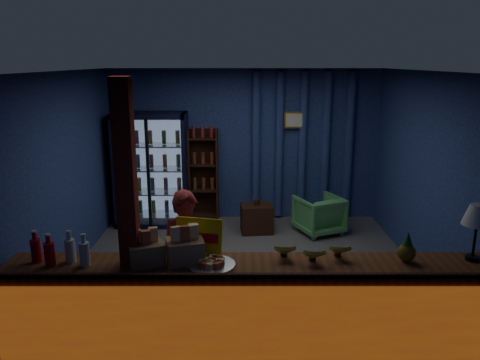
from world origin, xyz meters
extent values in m
plane|color=#515154|center=(0.00, 0.00, 0.00)|extent=(4.60, 4.60, 0.00)
plane|color=navy|center=(0.00, 2.20, 1.30)|extent=(4.60, 0.00, 4.60)
plane|color=navy|center=(0.00, -2.20, 1.30)|extent=(4.60, 0.00, 4.60)
plane|color=navy|center=(-2.30, 0.00, 1.30)|extent=(0.00, 4.40, 4.40)
plane|color=navy|center=(2.30, 0.00, 1.30)|extent=(0.00, 4.40, 4.40)
plane|color=#472D19|center=(0.00, 0.00, 2.60)|extent=(4.60, 4.60, 0.00)
cube|color=brown|center=(0.00, -1.90, 0.47)|extent=(4.40, 0.55, 0.95)
cube|color=red|center=(0.00, -2.19, 0.47)|extent=(4.35, 0.02, 0.81)
cube|color=#361A11|center=(0.00, -2.17, 0.97)|extent=(4.40, 0.04, 0.04)
cube|color=maroon|center=(-1.05, -1.90, 1.30)|extent=(0.16, 0.16, 2.60)
cube|color=black|center=(-1.55, 2.12, 0.95)|extent=(1.20, 0.06, 1.90)
cube|color=black|center=(-2.12, 1.85, 0.95)|extent=(0.06, 0.60, 1.90)
cube|color=black|center=(-0.98, 1.85, 0.95)|extent=(0.06, 0.60, 1.90)
cube|color=black|center=(-1.55, 1.85, 1.86)|extent=(1.20, 0.60, 0.08)
cube|color=black|center=(-1.55, 1.85, 0.04)|extent=(1.20, 0.60, 0.08)
cube|color=#99B2D8|center=(-1.55, 2.07, 0.95)|extent=(1.08, 0.02, 1.74)
cube|color=white|center=(-1.55, 1.57, 0.95)|extent=(1.12, 0.02, 1.78)
cube|color=black|center=(-1.55, 1.55, 0.95)|extent=(0.05, 0.05, 1.80)
cube|color=silver|center=(-1.55, 1.85, 0.17)|extent=(1.08, 0.48, 0.02)
cylinder|color=#BC3C1A|center=(-2.00, 1.85, 0.30)|extent=(0.07, 0.07, 0.22)
cylinder|color=#1A6A23|center=(-1.77, 1.85, 0.30)|extent=(0.07, 0.07, 0.22)
cylinder|color=#B3901B|center=(-1.55, 1.85, 0.30)|extent=(0.07, 0.07, 0.22)
cylinder|color=navy|center=(-1.32, 1.85, 0.30)|extent=(0.07, 0.07, 0.22)
cylinder|color=maroon|center=(-1.10, 1.85, 0.30)|extent=(0.07, 0.07, 0.22)
cube|color=silver|center=(-1.55, 1.85, 0.57)|extent=(1.08, 0.48, 0.02)
cylinder|color=#1A6A23|center=(-2.00, 1.85, 0.70)|extent=(0.07, 0.07, 0.22)
cylinder|color=#B3901B|center=(-1.77, 1.85, 0.70)|extent=(0.07, 0.07, 0.22)
cylinder|color=navy|center=(-1.55, 1.85, 0.70)|extent=(0.07, 0.07, 0.22)
cylinder|color=maroon|center=(-1.32, 1.85, 0.70)|extent=(0.07, 0.07, 0.22)
cylinder|color=#BC3C1A|center=(-1.10, 1.85, 0.70)|extent=(0.07, 0.07, 0.22)
cube|color=silver|center=(-1.55, 1.85, 0.97)|extent=(1.08, 0.48, 0.02)
cylinder|color=#B3901B|center=(-2.00, 1.85, 1.10)|extent=(0.07, 0.07, 0.22)
cylinder|color=navy|center=(-1.77, 1.85, 1.10)|extent=(0.07, 0.07, 0.22)
cylinder|color=maroon|center=(-1.55, 1.85, 1.10)|extent=(0.07, 0.07, 0.22)
cylinder|color=#BC3C1A|center=(-1.32, 1.85, 1.10)|extent=(0.07, 0.07, 0.22)
cylinder|color=#1A6A23|center=(-1.10, 1.85, 1.10)|extent=(0.07, 0.07, 0.22)
cube|color=silver|center=(-1.55, 1.85, 1.37)|extent=(1.08, 0.48, 0.02)
cylinder|color=navy|center=(-2.00, 1.85, 1.50)|extent=(0.07, 0.07, 0.22)
cylinder|color=maroon|center=(-1.77, 1.85, 1.50)|extent=(0.07, 0.07, 0.22)
cylinder|color=#BC3C1A|center=(-1.55, 1.85, 1.50)|extent=(0.07, 0.07, 0.22)
cylinder|color=#1A6A23|center=(-1.32, 1.85, 1.50)|extent=(0.07, 0.07, 0.22)
cylinder|color=#B3901B|center=(-1.10, 1.85, 1.50)|extent=(0.07, 0.07, 0.22)
cube|color=#361A11|center=(-0.70, 2.15, 0.80)|extent=(0.50, 0.02, 1.60)
cube|color=#361A11|center=(-0.93, 2.02, 0.80)|extent=(0.03, 0.28, 1.60)
cube|color=#361A11|center=(-0.46, 2.02, 0.80)|extent=(0.03, 0.28, 1.60)
cube|color=#361A11|center=(-0.70, 2.02, 0.10)|extent=(0.46, 0.26, 0.02)
cube|color=#361A11|center=(-0.70, 2.02, 0.55)|extent=(0.46, 0.26, 0.02)
cube|color=#361A11|center=(-0.70, 2.02, 1.00)|extent=(0.46, 0.26, 0.02)
cube|color=#361A11|center=(-0.70, 2.02, 1.45)|extent=(0.46, 0.26, 0.02)
cylinder|color=navy|center=(0.20, 2.14, 1.30)|extent=(0.14, 0.14, 2.50)
cylinder|color=navy|center=(0.60, 2.14, 1.30)|extent=(0.14, 0.14, 2.50)
cylinder|color=navy|center=(1.00, 2.14, 1.30)|extent=(0.14, 0.14, 2.50)
cylinder|color=navy|center=(1.40, 2.14, 1.30)|extent=(0.14, 0.14, 2.50)
cylinder|color=navy|center=(1.80, 2.14, 1.30)|extent=(0.14, 0.14, 2.50)
cube|color=gold|center=(0.85, 2.10, 1.75)|extent=(0.36, 0.03, 0.28)
cube|color=silver|center=(0.85, 2.08, 1.75)|extent=(0.30, 0.01, 0.22)
imported|color=maroon|center=(-0.62, -1.31, 0.73)|extent=(0.55, 0.37, 1.46)
imported|color=#58B15F|center=(1.20, 1.40, 0.31)|extent=(0.87, 0.88, 0.62)
cube|color=#361A11|center=(0.20, 1.43, 0.23)|extent=(0.54, 0.42, 0.46)
cylinder|color=#361A11|center=(0.20, 1.43, 0.51)|extent=(0.09, 0.09, 0.09)
cube|color=yellow|center=(-0.46, -1.68, 1.13)|extent=(0.45, 0.18, 0.35)
cube|color=red|center=(-0.46, -1.70, 1.13)|extent=(0.37, 0.11, 0.09)
cylinder|color=red|center=(-1.92, -1.84, 1.06)|extent=(0.09, 0.09, 0.22)
cylinder|color=red|center=(-1.92, -1.84, 1.21)|extent=(0.04, 0.04, 0.08)
cylinder|color=white|center=(-1.92, -1.84, 1.24)|extent=(0.05, 0.05, 0.02)
cylinder|color=red|center=(-1.76, -1.92, 1.06)|extent=(0.09, 0.09, 0.22)
cylinder|color=red|center=(-1.76, -1.92, 1.21)|extent=(0.04, 0.04, 0.08)
cylinder|color=white|center=(-1.76, -1.92, 1.24)|extent=(0.05, 0.05, 0.02)
cylinder|color=silver|center=(-1.61, -1.84, 1.06)|extent=(0.09, 0.09, 0.22)
cylinder|color=silver|center=(-1.61, -1.84, 1.21)|extent=(0.04, 0.04, 0.08)
cylinder|color=white|center=(-1.61, -1.84, 1.24)|extent=(0.05, 0.05, 0.02)
cylinder|color=silver|center=(-1.45, -1.92, 1.06)|extent=(0.09, 0.09, 0.22)
cylinder|color=silver|center=(-1.45, -1.92, 1.21)|extent=(0.04, 0.04, 0.08)
cylinder|color=white|center=(-1.45, -1.92, 1.24)|extent=(0.05, 0.05, 0.02)
cube|color=#9C7F4B|center=(-0.57, -1.84, 1.06)|extent=(0.38, 0.34, 0.21)
cube|color=#F6A836|center=(-0.65, -1.86, 1.23)|extent=(0.10, 0.08, 0.13)
cube|color=#C34524|center=(-0.57, -1.84, 1.23)|extent=(0.10, 0.08, 0.13)
cube|color=#F6A836|center=(-0.49, -1.82, 1.23)|extent=(0.10, 0.08, 0.13)
cube|color=#9C7F4B|center=(-0.92, -1.88, 1.05)|extent=(0.38, 0.35, 0.20)
cube|color=#F6A836|center=(-0.99, -1.91, 1.21)|extent=(0.10, 0.08, 0.13)
cube|color=#C34524|center=(-0.92, -1.88, 1.21)|extent=(0.10, 0.08, 0.13)
cube|color=#F6A836|center=(-0.85, -1.86, 1.21)|extent=(0.10, 0.08, 0.13)
cylinder|color=silver|center=(-0.33, -1.94, 0.96)|extent=(0.43, 0.43, 0.02)
cube|color=#F6A836|center=(-0.25, -1.94, 1.00)|extent=(0.09, 0.07, 0.05)
cube|color=#C34524|center=(-0.27, -1.88, 1.00)|extent=(0.11, 0.11, 0.05)
cube|color=#F6A836|center=(-0.33, -1.85, 1.00)|extent=(0.07, 0.09, 0.05)
cube|color=#C34524|center=(-0.39, -1.88, 1.00)|extent=(0.11, 0.11, 0.05)
cube|color=#F6A836|center=(-0.41, -1.94, 1.00)|extent=(0.09, 0.07, 0.05)
cube|color=#C34524|center=(-0.39, -2.00, 1.00)|extent=(0.11, 0.11, 0.05)
cube|color=#F6A836|center=(-0.33, -2.02, 1.00)|extent=(0.07, 0.09, 0.05)
cube|color=#C34524|center=(-0.27, -2.00, 1.00)|extent=(0.11, 0.11, 0.05)
cylinder|color=black|center=(2.05, -1.81, 0.97)|extent=(0.12, 0.12, 0.04)
cylinder|color=black|center=(2.05, -1.81, 1.16)|extent=(0.02, 0.02, 0.37)
cone|color=white|center=(2.05, -1.81, 1.39)|extent=(0.27, 0.27, 0.19)
sphere|color=olive|center=(1.43, -1.84, 1.04)|extent=(0.16, 0.16, 0.16)
cone|color=#1D541E|center=(1.43, -1.84, 1.18)|extent=(0.09, 0.09, 0.13)
camera|label=1|loc=(-0.08, -5.77, 2.72)|focal=35.00mm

